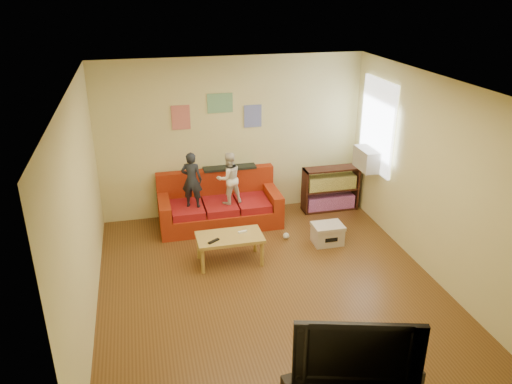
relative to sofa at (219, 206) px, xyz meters
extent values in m
cube|color=brown|center=(0.33, -2.07, -0.30)|extent=(4.50, 5.00, 0.01)
cube|color=white|center=(0.33, -2.07, 2.41)|extent=(4.50, 5.00, 0.01)
cube|color=beige|center=(0.33, 0.44, 1.05)|extent=(4.50, 0.01, 2.70)
cube|color=beige|center=(0.33, -4.57, 1.05)|extent=(4.50, 0.01, 2.70)
cube|color=beige|center=(-1.92, -2.07, 1.05)|extent=(0.01, 5.00, 2.70)
cube|color=beige|center=(2.59, -2.07, 1.05)|extent=(0.01, 5.00, 2.70)
cube|color=#9C290D|center=(0.00, -0.07, -0.15)|extent=(2.00, 0.90, 0.30)
cube|color=#9C290D|center=(0.00, 0.29, 0.28)|extent=(2.00, 0.18, 0.55)
cube|color=#9C290D|center=(-0.91, -0.07, 0.13)|extent=(0.18, 0.90, 0.25)
cube|color=#9C290D|center=(0.91, -0.07, 0.13)|extent=(0.18, 0.90, 0.25)
cube|color=maroon|center=(-0.55, -0.14, 0.06)|extent=(0.52, 0.68, 0.12)
cube|color=maroon|center=(0.00, -0.14, 0.06)|extent=(0.52, 0.68, 0.12)
cube|color=maroon|center=(0.54, -0.14, 0.06)|extent=(0.52, 0.68, 0.12)
cube|color=black|center=(0.25, 0.29, 0.56)|extent=(0.90, 0.22, 0.04)
imported|color=black|center=(-0.45, -0.17, 0.58)|extent=(0.39, 0.32, 0.92)
imported|color=white|center=(0.15, -0.17, 0.56)|extent=(0.49, 0.42, 0.87)
cube|color=#BC9946|center=(-0.07, -1.32, 0.11)|extent=(0.95, 0.52, 0.05)
cylinder|color=#BC9946|center=(-0.49, -1.53, -0.11)|extent=(0.06, 0.06, 0.38)
cylinder|color=#BC9946|center=(0.36, -1.53, -0.11)|extent=(0.06, 0.06, 0.38)
cylinder|color=#BC9946|center=(-0.49, -1.11, -0.11)|extent=(0.06, 0.06, 0.38)
cylinder|color=#BC9946|center=(0.36, -1.11, -0.11)|extent=(0.06, 0.06, 0.38)
cube|color=black|center=(-0.32, -1.44, 0.14)|extent=(0.18, 0.14, 0.02)
cube|color=white|center=(0.13, -1.27, 0.15)|extent=(0.14, 0.07, 0.03)
cube|color=#34170E|center=(1.53, 0.05, 0.10)|extent=(0.03, 0.30, 0.79)
cube|color=#34170E|center=(2.49, 0.05, 0.10)|extent=(0.03, 0.30, 0.79)
cube|color=#34170E|center=(2.01, 0.05, -0.28)|extent=(0.99, 0.30, 0.03)
cube|color=#34170E|center=(2.01, 0.05, 0.48)|extent=(0.99, 0.30, 0.03)
cube|color=#34170E|center=(2.01, 0.05, 0.10)|extent=(0.93, 0.30, 0.02)
cube|color=#8A3F8C|center=(2.01, 0.05, -0.15)|extent=(0.87, 0.25, 0.24)
cube|color=olive|center=(2.01, 0.05, 0.23)|extent=(0.87, 0.25, 0.24)
cube|color=white|center=(2.55, -0.42, 1.34)|extent=(0.04, 1.08, 1.48)
cube|color=#B7B2A3|center=(2.43, -0.42, 0.78)|extent=(0.28, 0.55, 0.35)
cube|color=#D87266|center=(-0.52, 0.42, 1.45)|extent=(0.30, 0.01, 0.40)
cube|color=#72B27F|center=(0.13, 0.42, 1.65)|extent=(0.42, 0.01, 0.32)
cube|color=#727FCC|center=(0.68, 0.42, 1.40)|extent=(0.30, 0.01, 0.38)
cube|color=beige|center=(1.51, -1.13, -0.16)|extent=(0.45, 0.33, 0.27)
cube|color=beige|center=(1.51, -1.13, 0.00)|extent=(0.47, 0.36, 0.06)
cube|color=black|center=(1.51, -1.30, -0.15)|extent=(0.20, 0.00, 0.07)
imported|color=black|center=(0.52, -4.32, 0.51)|extent=(1.14, 0.46, 0.66)
sphere|color=silver|center=(0.93, -0.84, -0.24)|extent=(0.12, 0.12, 0.10)
camera|label=1|loc=(-1.18, -7.55, 3.52)|focal=35.00mm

